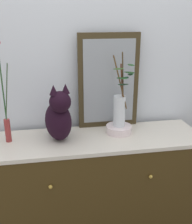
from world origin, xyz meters
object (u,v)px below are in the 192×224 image
Objects in this scene: vase_slim_green at (6,112)px; vase_glass_clear at (120,107)px; sideboard at (96,193)px; bowl_porcelain at (119,129)px; mirror_leaning at (109,82)px; cat_sitting at (59,117)px.

vase_glass_clear is at bearing 0.48° from vase_slim_green.
bowl_porcelain reaches higher than sideboard.
mirror_leaning reaches higher than vase_slim_green.
mirror_leaning is 1.31× the size of vase_glass_clear.
mirror_leaning reaches higher than bowl_porcelain.
mirror_leaning is 3.74× the size of bowl_porcelain.
cat_sitting is 0.43m from bowl_porcelain.
vase_slim_green is 0.73m from vase_glass_clear.
vase_glass_clear reaches higher than cat_sitting.
bowl_porcelain is at bearing 0.79° from vase_slim_green.
vase_slim_green reaches higher than sideboard.
bowl_porcelain is at bearing 5.34° from cat_sitting.
mirror_leaning is at bearing 25.90° from cat_sitting.
sideboard is at bearing -4.41° from vase_slim_green.
bowl_porcelain is (0.72, 0.01, -0.17)m from vase_slim_green.
vase_glass_clear is at bearing -71.07° from mirror_leaning.
cat_sitting is at bearing -174.66° from bowl_porcelain.
sideboard is 2.15× the size of mirror_leaning.
vase_slim_green is at bearing -167.84° from mirror_leaning.
cat_sitting reaches higher than sideboard.
sideboard is at bearing -122.65° from mirror_leaning.
sideboard is 0.85m from vase_slim_green.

